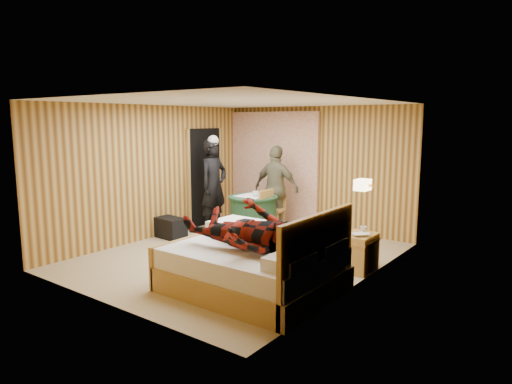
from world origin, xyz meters
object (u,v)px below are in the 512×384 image
Objects in this scene: round_table at (253,217)px; woman_standing at (214,185)px; bed at (256,265)px; chair_near at (261,211)px; nightstand at (359,252)px; man_on_bed at (247,219)px; man_at_table at (276,189)px; duffel_bag at (169,227)px; chair_far at (274,205)px; wall_lamp at (363,185)px.

woman_standing reaches higher than round_table.
bed is 2.21× the size of chair_near.
man_on_bed reaches higher than nightstand.
woman_standing is 1.07× the size of man_at_table.
nightstand is 3.52m from woman_standing.
duffel_bag is (-1.33, -0.91, -0.22)m from round_table.
duffel_bag is at bearing 157.89° from bed.
man_on_bed is at bearing -73.77° from chair_far.
man_on_bed reaches higher than man_at_table.
woman_standing is at bearing 76.53° from duffel_bag.
wall_lamp is at bearing 149.47° from man_at_table.
nightstand is at bearing 149.94° from man_at_table.
round_table is at bearing -100.70° from chair_near.
duffel_bag is at bearing -145.61° from round_table.
chair_near reaches higher than chair_far.
chair_far is at bearing 56.52° from duffel_bag.
nightstand is 0.34× the size of man_at_table.
round_table is at bearing -90.65° from woman_standing.
man_at_table is (-2.40, 1.35, 0.57)m from nightstand.
bed reaches higher than duffel_bag.
nightstand is at bearing 63.77° from bed.
woman_standing is at bearing 141.10° from bed.
round_table is at bearing 125.49° from man_on_bed.
round_table is 1.13m from woman_standing.
man_on_bed is at bearing -54.51° from round_table.
chair_far is (-1.66, 2.84, 0.21)m from bed.
wall_lamp is 0.12× the size of bed.
nightstand is at bearing 10.36° from duffel_bag.
chair_far reaches higher than round_table.
chair_far is 0.54× the size of man_at_table.
man_on_bed is (3.00, -1.44, 0.81)m from duffel_bag.
man_on_bed is (0.03, -0.23, 0.67)m from bed.
wall_lamp is at bearing 61.70° from bed.
chair_far is (-2.42, 1.30, 0.25)m from nightstand.
woman_standing is at bearing -94.64° from chair_near.
chair_far is at bearing 91.41° from round_table.
round_table is (-2.45, 0.62, -0.89)m from wall_lamp.
woman_standing is 1.04× the size of man_on_bed.
bed is at bearing 32.58° from chair_near.
duffel_bag is (-1.31, -1.64, -0.35)m from chair_far.
chair_far is 0.33m from man_at_table.
man_at_table reaches higher than nightstand.
wall_lamp is at bearing -14.32° from round_table.
duffel_bag is at bearing -62.28° from chair_near.
round_table is 0.90m from man_at_table.
chair_near is at bearing 166.15° from nightstand.
nightstand is at bearing -13.41° from round_table.
bed is 1.15× the size of woman_standing.
bed is 2.28× the size of chair_far.
nightstand reaches higher than duffel_bag.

